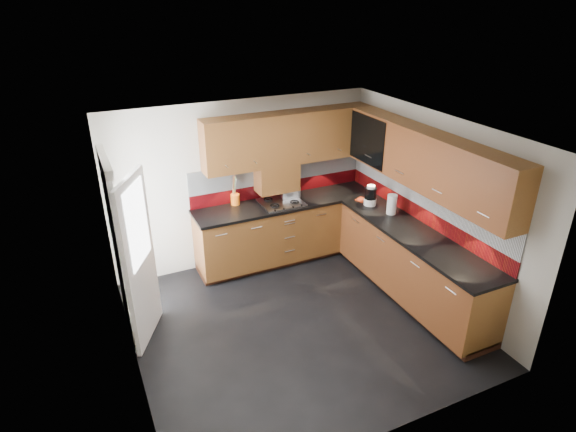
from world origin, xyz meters
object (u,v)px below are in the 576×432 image
gas_hob (282,202)px  utensil_pot (235,198)px  toaster (290,192)px  food_processor (370,196)px

gas_hob → utensil_pot: utensil_pot is taller
toaster → gas_hob: bearing=-148.5°
gas_hob → food_processor: bearing=-27.4°
utensil_pot → food_processor: bearing=-25.4°
gas_hob → food_processor: (1.12, -0.58, 0.12)m
gas_hob → toaster: size_ratio=2.07×
food_processor → toaster: bearing=143.0°
utensil_pot → toaster: bearing=-8.7°
utensil_pot → gas_hob: bearing=-21.4°
toaster → food_processor: size_ratio=0.98×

